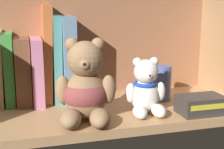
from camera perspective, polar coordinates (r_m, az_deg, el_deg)
shelf_board at (r=77.35cm, az=-2.67°, el=-6.74°), size 69.03×27.02×2.00cm
shelf_back_panel at (r=87.77cm, az=-4.82°, el=4.18°), size 71.43×1.20×27.66cm
book_4 at (r=82.89cm, az=-17.61°, el=0.98°), size 2.32×10.59×17.51cm
book_5 at (r=82.93cm, az=-15.39°, el=0.70°), size 3.59×12.17×16.31cm
book_6 at (r=83.01cm, az=-13.09°, el=0.78°), size 2.64×14.46×16.14cm
book_7 at (r=82.45cm, az=-11.43°, el=3.59°), size 2.97×10.33×24.15cm
book_8 at (r=82.84cm, az=-9.82°, el=2.81°), size 2.32×10.74×21.60cm
book_9 at (r=83.17cm, az=-7.93°, el=2.83°), size 3.09×14.43×21.32cm
teddy_bear_larger at (r=68.11cm, az=-4.65°, el=-2.50°), size 13.22×14.03×17.53cm
teddy_bear_smaller at (r=72.93cm, az=5.99°, el=-2.71°), size 9.33×9.54×12.70cm
pillar_candle at (r=83.69cm, az=8.72°, el=-1.50°), size 4.84×4.84×8.85cm
small_product_box at (r=75.96cm, az=15.36°, el=-5.14°), size 10.18×6.80×4.05cm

